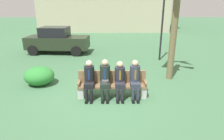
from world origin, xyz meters
name	(u,v)px	position (x,y,z in m)	size (l,w,h in m)	color
ground_plane	(106,96)	(0.00, 0.00, 0.00)	(80.00, 80.00, 0.00)	#3F6A48
park_bench	(112,84)	(0.22, -0.01, 0.44)	(2.35, 0.44, 0.90)	brown
seated_man_leftmost	(89,78)	(-0.55, -0.13, 0.74)	(0.34, 0.72, 1.32)	black
seated_man_centerleft	(105,78)	(-0.02, -0.14, 0.75)	(0.34, 0.72, 1.35)	#1E2823
seated_man_centerright	(120,78)	(0.48, -0.14, 0.72)	(0.34, 0.72, 1.28)	#23232D
seated_man_rightmost	(135,78)	(0.99, -0.13, 0.74)	(0.34, 0.72, 1.33)	#2D3342
shrub_near_bench	(39,76)	(-2.67, 1.05, 0.37)	(1.17, 1.08, 0.73)	#2E7F33
parked_car_near	(57,40)	(-3.25, 6.28, 0.84)	(4.01, 1.97, 1.68)	#232D1E
street_lamp	(163,19)	(3.00, 4.57, 2.26)	(0.24, 0.24, 3.71)	black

